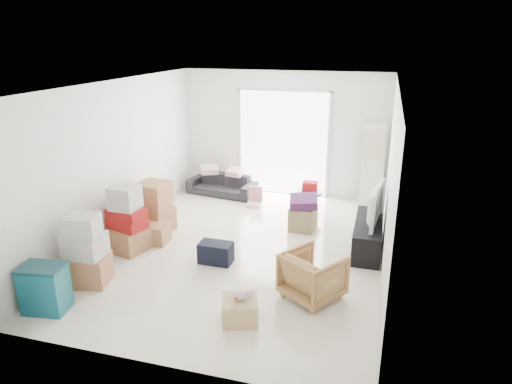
{
  "coord_description": "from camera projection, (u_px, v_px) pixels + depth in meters",
  "views": [
    {
      "loc": [
        2.09,
        -6.63,
        3.37
      ],
      "look_at": [
        0.16,
        0.2,
        0.95
      ],
      "focal_mm": 32.0,
      "sensor_mm": 36.0,
      "label": 1
    }
  ],
  "objects": [
    {
      "name": "television",
      "position": [
        369.0,
        218.0,
        7.46
      ],
      "size": [
        0.74,
        1.13,
        0.14
      ],
      "primitive_type": "imported",
      "rotation": [
        0.0,
        0.0,
        1.45
      ],
      "color": "black",
      "rests_on": "tv_console"
    },
    {
      "name": "armchair",
      "position": [
        313.0,
        273.0,
        6.11
      ],
      "size": [
        0.95,
        0.93,
        0.72
      ],
      "primitive_type": "imported",
      "rotation": [
        0.0,
        0.0,
        2.56
      ],
      "color": "tan",
      "rests_on": "room_shell"
    },
    {
      "name": "ottoman",
      "position": [
        303.0,
        218.0,
        8.32
      ],
      "size": [
        0.49,
        0.49,
        0.44
      ],
      "primitive_type": "cube",
      "rotation": [
        0.0,
        0.0,
        -0.11
      ],
      "color": "#938056",
      "rests_on": "room_shell"
    },
    {
      "name": "sofa",
      "position": [
        222.0,
        182.0,
        10.17
      ],
      "size": [
        1.6,
        0.69,
        0.61
      ],
      "primitive_type": "imported",
      "rotation": [
        0.0,
        0.0,
        -0.15
      ],
      "color": "#28282D",
      "rests_on": "room_shell"
    },
    {
      "name": "sliding_door",
      "position": [
        283.0,
        139.0,
        9.97
      ],
      "size": [
        2.1,
        0.04,
        2.33
      ],
      "color": "white",
      "rests_on": "room_shell"
    },
    {
      "name": "duffel_bag",
      "position": [
        216.0,
        253.0,
        7.13
      ],
      "size": [
        0.52,
        0.31,
        0.33
      ],
      "primitive_type": "cube",
      "rotation": [
        0.0,
        0.0,
        -0.01
      ],
      "color": "black",
      "rests_on": "room_shell"
    },
    {
      "name": "box_stack_b",
      "position": [
        127.0,
        223.0,
        7.44
      ],
      "size": [
        0.68,
        0.66,
        1.11
      ],
      "rotation": [
        0.0,
        0.0,
        -0.15
      ],
      "color": "#B37D51",
      "rests_on": "room_shell"
    },
    {
      "name": "pillow_left",
      "position": [
        209.0,
        164.0,
        10.17
      ],
      "size": [
        0.49,
        0.45,
        0.12
      ],
      "primitive_type": "cube",
      "rotation": [
        0.0,
        0.0,
        0.45
      ],
      "color": "#D79DAE",
      "rests_on": "sofa"
    },
    {
      "name": "blanket",
      "position": [
        303.0,
        203.0,
        8.23
      ],
      "size": [
        0.56,
        0.56,
        0.14
      ],
      "primitive_type": "cube",
      "rotation": [
        0.0,
        0.0,
        0.18
      ],
      "color": "#542256",
      "rests_on": "ottoman"
    },
    {
      "name": "wood_crate",
      "position": [
        240.0,
        310.0,
        5.67
      ],
      "size": [
        0.55,
        0.55,
        0.29
      ],
      "primitive_type": "cube",
      "rotation": [
        0.0,
        0.0,
        0.32
      ],
      "color": "tan",
      "rests_on": "room_shell"
    },
    {
      "name": "storage_bins",
      "position": [
        45.0,
        288.0,
        5.82
      ],
      "size": [
        0.61,
        0.47,
        0.64
      ],
      "rotation": [
        0.0,
        0.0,
        0.15
      ],
      "color": "#115667",
      "rests_on": "room_shell"
    },
    {
      "name": "plush_bunny",
      "position": [
        242.0,
        296.0,
        5.61
      ],
      "size": [
        0.25,
        0.15,
        0.13
      ],
      "rotation": [
        0.0,
        0.0,
        0.52
      ],
      "color": "#B2ADA8",
      "rests_on": "wood_crate"
    },
    {
      "name": "ac_tower",
      "position": [
        373.0,
        166.0,
        9.29
      ],
      "size": [
        0.45,
        0.3,
        1.75
      ],
      "primitive_type": "cube",
      "color": "silver",
      "rests_on": "room_shell"
    },
    {
      "name": "box_stack_c",
      "position": [
        154.0,
        207.0,
        8.23
      ],
      "size": [
        0.72,
        0.64,
        0.91
      ],
      "rotation": [
        0.0,
        0.0,
        -0.13
      ],
      "color": "#B37D51",
      "rests_on": "room_shell"
    },
    {
      "name": "tv_console",
      "position": [
        368.0,
        235.0,
        7.56
      ],
      "size": [
        0.44,
        1.47,
        0.49
      ],
      "primitive_type": "cube",
      "color": "black",
      "rests_on": "room_shell"
    },
    {
      "name": "room_shell",
      "position": [
        243.0,
        171.0,
        7.22
      ],
      "size": [
        4.98,
        6.48,
        3.18
      ],
      "color": "white",
      "rests_on": "ground"
    },
    {
      "name": "loose_box",
      "position": [
        156.0,
        233.0,
        7.82
      ],
      "size": [
        0.4,
        0.4,
        0.33
      ],
      "primitive_type": "cube",
      "rotation": [
        0.0,
        0.0,
        0.03
      ],
      "color": "#B37D51",
      "rests_on": "room_shell"
    },
    {
      "name": "kids_table",
      "position": [
        310.0,
        191.0,
        9.08
      ],
      "size": [
        0.51,
        0.51,
        0.64
      ],
      "rotation": [
        0.0,
        0.0,
        0.01
      ],
      "color": "#152BC3",
      "rests_on": "room_shell"
    },
    {
      "name": "box_stack_a",
      "position": [
        86.0,
        253.0,
        6.43
      ],
      "size": [
        0.65,
        0.58,
        1.04
      ],
      "rotation": [
        0.0,
        0.0,
        0.09
      ],
      "color": "#B37D51",
      "rests_on": "room_shell"
    },
    {
      "name": "pillow_right",
      "position": [
        235.0,
        167.0,
        10.0
      ],
      "size": [
        0.39,
        0.34,
        0.12
      ],
      "primitive_type": "cube",
      "rotation": [
        0.0,
        0.0,
        -0.2
      ],
      "color": "#D79DAE",
      "rests_on": "sofa"
    },
    {
      "name": "toy_walker",
      "position": [
        255.0,
        200.0,
        9.56
      ],
      "size": [
        0.3,
        0.26,
        0.4
      ],
      "rotation": [
        0.0,
        0.0,
        0.01
      ],
      "color": "silver",
      "rests_on": "room_shell"
    }
  ]
}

